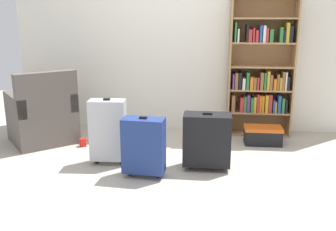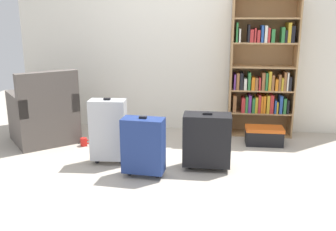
% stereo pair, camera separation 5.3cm
% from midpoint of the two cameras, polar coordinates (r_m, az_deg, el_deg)
% --- Properties ---
extents(ground_plane, '(8.00, 8.00, 0.00)m').
position_cam_midpoint_polar(ground_plane, '(3.68, 0.59, -9.30)').
color(ground_plane, '#B2A899').
extents(back_wall, '(4.57, 0.10, 2.60)m').
position_cam_midpoint_polar(back_wall, '(5.05, 2.46, 12.50)').
color(back_wall, silver).
rests_on(back_wall, ground).
extents(bookshelf, '(0.81, 0.29, 1.77)m').
position_cam_midpoint_polar(bookshelf, '(4.93, 13.64, 6.54)').
color(bookshelf, '#A87F51').
rests_on(bookshelf, ground).
extents(armchair, '(0.99, 0.99, 0.90)m').
position_cam_midpoint_polar(armchair, '(4.82, -18.82, -0.24)').
color(armchair, '#59514C').
rests_on(armchair, ground).
extents(mug, '(0.12, 0.08, 0.10)m').
position_cam_midpoint_polar(mug, '(4.61, -13.15, -4.00)').
color(mug, red).
rests_on(mug, ground).
extents(storage_box, '(0.45, 0.25, 0.22)m').
position_cam_midpoint_polar(storage_box, '(4.68, 13.92, -2.87)').
color(storage_box, black).
rests_on(storage_box, ground).
extents(suitcase_navy_blue, '(0.41, 0.23, 0.60)m').
position_cam_midpoint_polar(suitcase_navy_blue, '(3.59, -4.15, -4.58)').
color(suitcase_navy_blue, navy).
rests_on(suitcase_navy_blue, ground).
extents(suitcase_black, '(0.47, 0.26, 0.59)m').
position_cam_midpoint_polar(suitcase_black, '(3.78, 5.54, -3.65)').
color(suitcase_black, black).
rests_on(suitcase_black, ground).
extents(suitcase_silver, '(0.38, 0.20, 0.70)m').
position_cam_midpoint_polar(suitcase_silver, '(3.93, -9.50, -2.21)').
color(suitcase_silver, '#B7BABF').
rests_on(suitcase_silver, ground).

